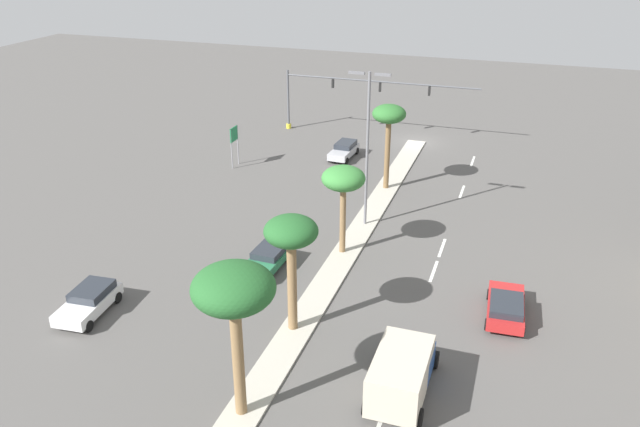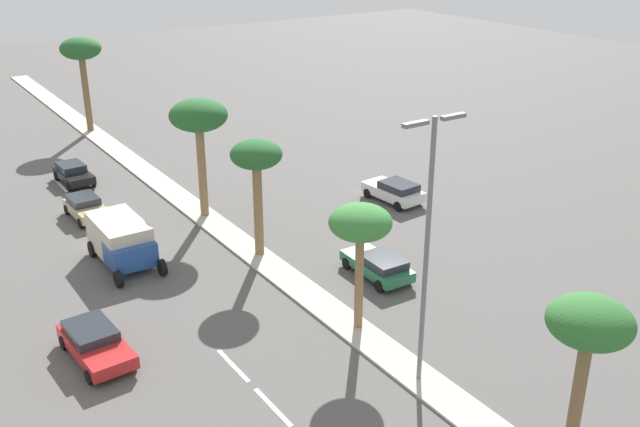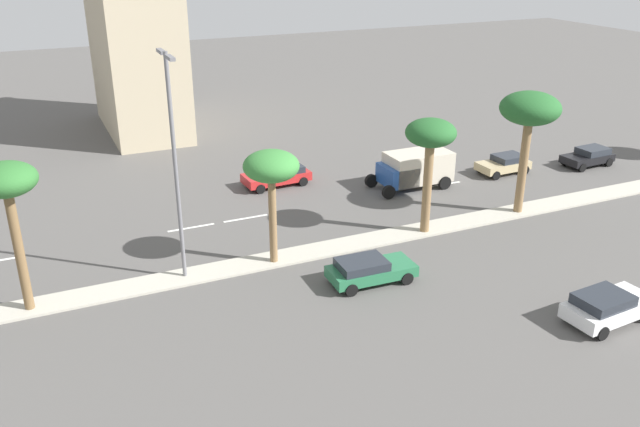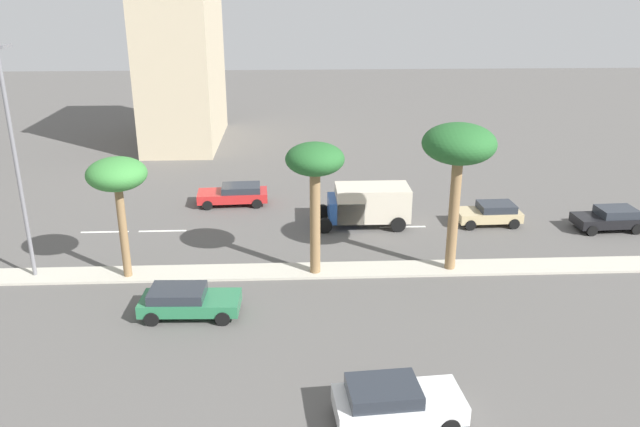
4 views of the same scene
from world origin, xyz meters
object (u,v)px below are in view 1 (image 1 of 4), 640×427
at_px(palm_tree_right, 234,293).
at_px(sedan_green_right, 267,258).
at_px(sedan_white_trailing, 89,301).
at_px(sedan_silver_near, 344,150).
at_px(palm_tree_inboard, 389,118).
at_px(street_lamp_rear, 368,140).
at_px(directional_road_sign, 234,138).
at_px(sedan_red_rear, 506,307).
at_px(box_truck, 402,371).
at_px(palm_tree_leading, 343,181).
at_px(traffic_signal_gantry, 340,93).
at_px(palm_tree_rear, 291,237).

height_order(palm_tree_right, sedan_green_right, palm_tree_right).
relative_size(sedan_white_trailing, sedan_silver_near, 1.01).
xyz_separation_m(palm_tree_inboard, palm_tree_right, (-0.00, 28.28, 0.31)).
distance_m(street_lamp_rear, sedan_white_trailing, 20.94).
height_order(sedan_white_trailing, sedan_green_right, sedan_white_trailing).
distance_m(palm_tree_inboard, street_lamp_rear, 7.32).
relative_size(directional_road_sign, palm_tree_right, 0.49).
bearing_deg(sedan_white_trailing, palm_tree_inboard, -116.40).
distance_m(sedan_red_rear, sedan_white_trailing, 23.59).
xyz_separation_m(sedan_red_rear, box_truck, (4.20, 8.23, 0.61)).
bearing_deg(palm_tree_leading, palm_tree_right, 90.54).
relative_size(traffic_signal_gantry, directional_road_sign, 5.45).
distance_m(palm_tree_inboard, palm_tree_rear, 21.37).
xyz_separation_m(traffic_signal_gantry, palm_tree_leading, (-7.97, 25.29, 0.97)).
bearing_deg(palm_tree_rear, sedan_red_rear, -155.83).
height_order(palm_tree_right, sedan_silver_near, palm_tree_right).
relative_size(palm_tree_leading, sedan_green_right, 1.38).
bearing_deg(street_lamp_rear, palm_tree_leading, 86.12).
relative_size(palm_tree_inboard, palm_tree_leading, 1.16).
relative_size(traffic_signal_gantry, palm_tree_rear, 3.01).
xyz_separation_m(palm_tree_right, sedan_red_rear, (-10.80, -11.83, -5.71)).
xyz_separation_m(street_lamp_rear, box_truck, (-6.44, 17.37, -5.24)).
bearing_deg(directional_road_sign, sedan_green_right, 121.66).
height_order(sedan_red_rear, sedan_silver_near, sedan_silver_near).
height_order(traffic_signal_gantry, street_lamp_rear, street_lamp_rear).
distance_m(palm_tree_right, sedan_green_right, 14.54).
relative_size(traffic_signal_gantry, palm_tree_inboard, 2.84).
xyz_separation_m(sedan_green_right, sedan_silver_near, (1.43, -21.83, 0.05)).
xyz_separation_m(traffic_signal_gantry, street_lamp_rear, (-8.28, 20.60, 2.31)).
relative_size(traffic_signal_gantry, palm_tree_leading, 3.31).
height_order(traffic_signal_gantry, sedan_silver_near, traffic_signal_gantry).
distance_m(palm_tree_right, box_truck, 9.08).
bearing_deg(street_lamp_rear, directional_road_sign, -29.63).
xyz_separation_m(directional_road_sign, sedan_red_rear, (-25.05, 17.35, -1.91)).
relative_size(directional_road_sign, sedan_red_rear, 0.79).
distance_m(palm_tree_right, sedan_white_trailing, 13.82).
bearing_deg(sedan_silver_near, sedan_white_trailing, 78.34).
relative_size(palm_tree_leading, box_truck, 1.09).
height_order(palm_tree_leading, palm_tree_right, palm_tree_right).
distance_m(palm_tree_leading, palm_tree_rear, 9.38).
bearing_deg(palm_tree_rear, palm_tree_right, 91.11).
relative_size(directional_road_sign, street_lamp_rear, 0.33).
bearing_deg(palm_tree_right, sedan_green_right, -72.11).
bearing_deg(palm_tree_right, directional_road_sign, -63.97).
bearing_deg(palm_tree_leading, sedan_silver_near, -73.58).
relative_size(directional_road_sign, box_truck, 0.66).
relative_size(palm_tree_rear, sedan_green_right, 1.51).
bearing_deg(sedan_red_rear, sedan_white_trailing, 17.52).
bearing_deg(box_truck, sedan_red_rear, -117.04).
relative_size(traffic_signal_gantry, box_truck, 3.59).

